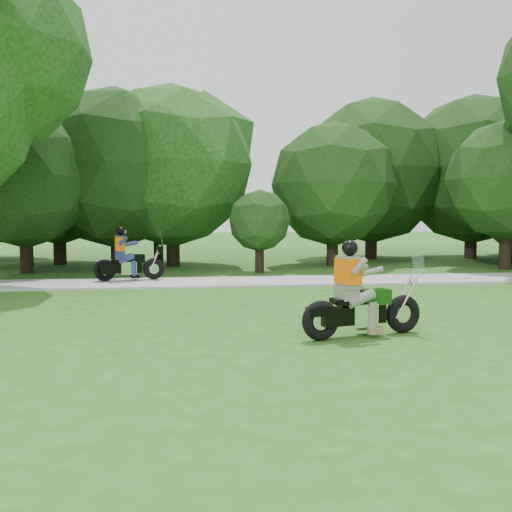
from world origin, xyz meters
name	(u,v)px	position (x,y,z in m)	size (l,w,h in m)	color
ground	(429,343)	(0.00, 0.00, 0.00)	(100.00, 100.00, 0.00)	#275418
walkway	(315,281)	(0.00, 8.00, 0.03)	(60.00, 2.20, 0.06)	#A2A29D
tree_line	(319,173)	(1.61, 14.44, 3.63)	(39.66, 12.13, 7.68)	black
chopper_motorcycle	(358,302)	(-1.02, 0.52, 0.59)	(2.22, 0.95, 1.61)	black
touring_motorcycle	(125,261)	(-5.57, 8.46, 0.63)	(2.05, 0.89, 1.57)	black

